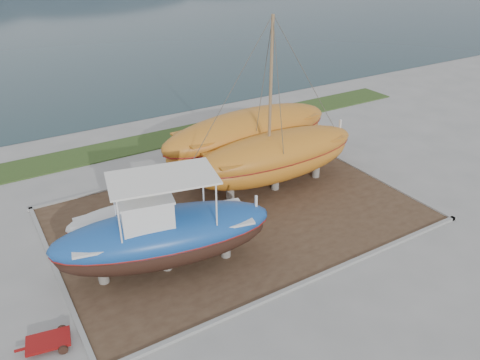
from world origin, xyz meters
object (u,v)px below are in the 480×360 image
white_dinghy (116,223)px  blue_caique (164,225)px  orange_bare_hull (248,142)px  red_trailer (49,343)px  orange_sailboat (278,109)px

white_dinghy → blue_caique: bearing=-74.6°
orange_bare_hull → red_trailer: 15.74m
white_dinghy → orange_bare_hull: size_ratio=0.41×
white_dinghy → orange_bare_hull: orange_bare_hull is taller
orange_bare_hull → blue_caique: bearing=-145.8°
blue_caique → red_trailer: bearing=-149.3°
red_trailer → white_dinghy: bearing=62.4°
white_dinghy → orange_sailboat: orange_sailboat is taller
orange_sailboat → red_trailer: size_ratio=4.58×
white_dinghy → orange_bare_hull: bearing=15.8°
orange_bare_hull → red_trailer: (-13.40, -8.05, -1.76)m
orange_bare_hull → red_trailer: bearing=-152.5°
blue_caique → white_dinghy: 4.07m
blue_caique → orange_bare_hull: bearing=49.5°
white_dinghy → orange_bare_hull: 9.56m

